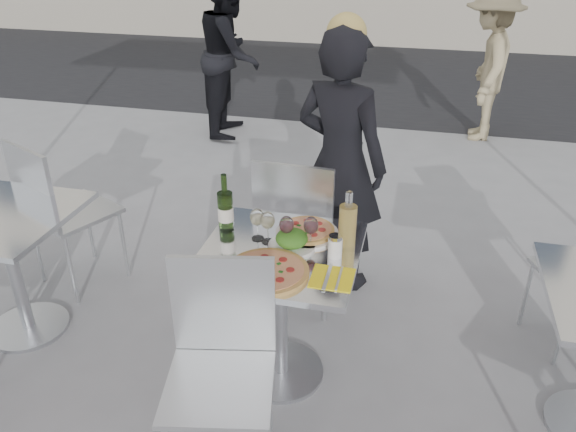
% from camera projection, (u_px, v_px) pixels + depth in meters
% --- Properties ---
extents(ground, '(80.00, 80.00, 0.00)m').
position_uv_depth(ground, '(281.00, 373.00, 2.92)').
color(ground, slate).
extents(street_asphalt, '(24.00, 5.00, 0.00)m').
position_uv_depth(street_asphalt, '(388.00, 74.00, 8.49)').
color(street_asphalt, black).
rests_on(street_asphalt, ground).
extents(main_table, '(0.72, 0.72, 0.75)m').
position_uv_depth(main_table, '(280.00, 288.00, 2.67)').
color(main_table, '#B7BABF').
rests_on(main_table, ground).
extents(side_table_left, '(0.72, 0.72, 0.75)m').
position_uv_depth(side_table_left, '(8.00, 249.00, 2.98)').
color(side_table_left, '#B7BABF').
rests_on(side_table_left, ground).
extents(chair_far, '(0.46, 0.48, 0.98)m').
position_uv_depth(chair_far, '(298.00, 223.00, 3.16)').
color(chair_far, silver).
rests_on(chair_far, ground).
extents(chair_near, '(0.50, 0.51, 0.93)m').
position_uv_depth(chair_near, '(221.00, 353.00, 2.25)').
color(chair_near, silver).
rests_on(chair_near, ground).
extents(side_chair_lfar, '(0.59, 0.60, 0.98)m').
position_uv_depth(side_chair_lfar, '(56.00, 205.00, 3.35)').
color(side_chair_lfar, silver).
rests_on(side_chair_lfar, ground).
extents(woman_diner, '(0.69, 0.57, 1.61)m').
position_uv_depth(woman_diner, '(340.00, 163.00, 3.33)').
color(woman_diner, black).
rests_on(woman_diner, ground).
extents(pedestrian_a, '(0.74, 0.90, 1.69)m').
position_uv_depth(pedestrian_a, '(231.00, 54.00, 5.81)').
color(pedestrian_a, black).
rests_on(pedestrian_a, ground).
extents(pedestrian_b, '(0.61, 1.01, 1.53)m').
position_uv_depth(pedestrian_b, '(487.00, 65.00, 5.70)').
color(pedestrian_b, tan).
rests_on(pedestrian_b, ground).
extents(pizza_near, '(0.36, 0.36, 0.02)m').
position_uv_depth(pizza_near, '(267.00, 271.00, 2.40)').
color(pizza_near, tan).
rests_on(pizza_near, main_table).
extents(pizza_far, '(0.30, 0.30, 0.03)m').
position_uv_depth(pizza_far, '(307.00, 231.00, 2.69)').
color(pizza_far, white).
rests_on(pizza_far, main_table).
extents(salad_plate, '(0.22, 0.22, 0.09)m').
position_uv_depth(salad_plate, '(292.00, 240.00, 2.58)').
color(salad_plate, white).
rests_on(salad_plate, main_table).
extents(wine_bottle, '(0.07, 0.07, 0.29)m').
position_uv_depth(wine_bottle, '(226.00, 209.00, 2.68)').
color(wine_bottle, '#2E4C1C').
rests_on(wine_bottle, main_table).
extents(carafe, '(0.08, 0.08, 0.29)m').
position_uv_depth(carafe, '(347.00, 227.00, 2.52)').
color(carafe, tan).
rests_on(carafe, main_table).
extents(sugar_shaker, '(0.06, 0.06, 0.11)m').
position_uv_depth(sugar_shaker, '(335.00, 246.00, 2.50)').
color(sugar_shaker, white).
rests_on(sugar_shaker, main_table).
extents(wineglass_white_a, '(0.07, 0.07, 0.16)m').
position_uv_depth(wineglass_white_a, '(257.00, 218.00, 2.61)').
color(wineglass_white_a, white).
rests_on(wineglass_white_a, main_table).
extents(wineglass_white_b, '(0.07, 0.07, 0.16)m').
position_uv_depth(wineglass_white_b, '(268.00, 221.00, 2.58)').
color(wineglass_white_b, white).
rests_on(wineglass_white_b, main_table).
extents(wineglass_red_a, '(0.07, 0.07, 0.16)m').
position_uv_depth(wineglass_red_a, '(287.00, 226.00, 2.55)').
color(wineglass_red_a, white).
rests_on(wineglass_red_a, main_table).
extents(wineglass_red_b, '(0.07, 0.07, 0.16)m').
position_uv_depth(wineglass_red_b, '(311.00, 227.00, 2.54)').
color(wineglass_red_b, white).
rests_on(wineglass_red_b, main_table).
extents(napkin_left, '(0.25, 0.25, 0.01)m').
position_uv_depth(napkin_left, '(203.00, 274.00, 2.39)').
color(napkin_left, yellow).
rests_on(napkin_left, main_table).
extents(napkin_right, '(0.18, 0.20, 0.01)m').
position_uv_depth(napkin_right, '(332.00, 278.00, 2.37)').
color(napkin_right, yellow).
rests_on(napkin_right, main_table).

